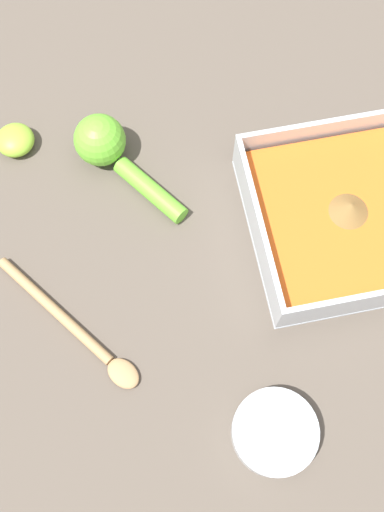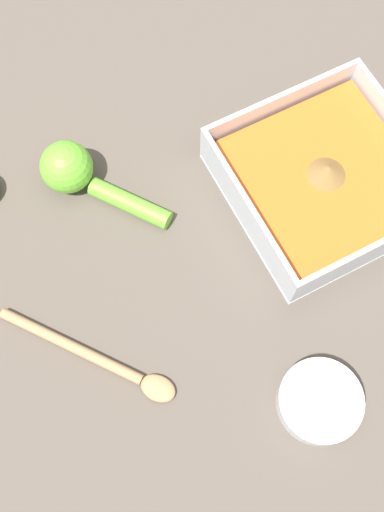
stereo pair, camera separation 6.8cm
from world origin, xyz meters
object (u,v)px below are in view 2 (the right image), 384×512
at_px(lemon_squeezer, 78,173).
at_px(wooden_spoon, 97,359).
at_px(square_dish, 323,181).
at_px(spice_bowl, 319,401).

bearing_deg(lemon_squeezer, wooden_spoon, 125.09).
bearing_deg(square_dish, spice_bowl, -32.24).
xyz_separation_m(square_dish, lemon_squeezer, (-0.14, -0.26, 0.01)).
xyz_separation_m(square_dish, wooden_spoon, (0.07, -0.33, -0.02)).
height_order(spice_bowl, wooden_spoon, spice_bowl).
relative_size(square_dish, spice_bowl, 2.43).
bearing_deg(square_dish, lemon_squeezer, -118.84).
height_order(square_dish, wooden_spoon, square_dish).
bearing_deg(wooden_spoon, square_dish, 64.11).
bearing_deg(spice_bowl, wooden_spoon, -128.46).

